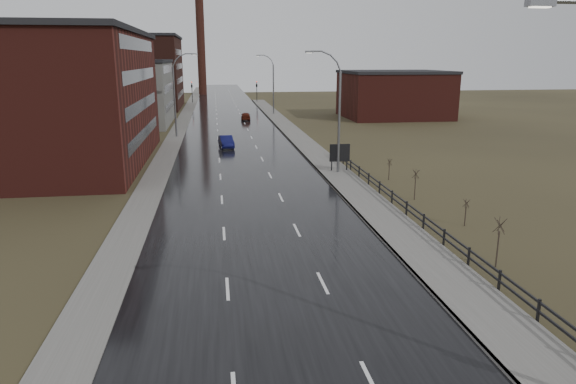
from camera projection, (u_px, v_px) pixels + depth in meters
name	position (u px, v px, depth m)	size (l,w,h in m)	color
road	(235.00, 138.00, 70.59)	(14.00, 300.00, 0.06)	black
sidewalk_right	(338.00, 175.00, 47.79)	(3.20, 180.00, 0.18)	#595651
curb_right	(322.00, 176.00, 47.58)	(0.16, 180.00, 0.18)	slate
sidewalk_left	(174.00, 139.00, 69.47)	(2.40, 260.00, 0.12)	#595651
warehouse_near	(30.00, 98.00, 51.67)	(22.44, 28.56, 13.50)	#471914
warehouse_mid	(120.00, 92.00, 84.08)	(16.32, 20.40, 10.50)	slate
warehouse_far	(119.00, 72.00, 111.51)	(26.52, 24.48, 15.50)	#331611
building_right	(394.00, 94.00, 94.72)	(18.36, 16.32, 8.50)	#471914
smokestack	(201.00, 42.00, 152.11)	(2.70, 2.70, 30.70)	#331611
streetlight_right_mid	(336.00, 112.00, 47.29)	(3.36, 0.28, 11.35)	slate
streetlight_left	(177.00, 95.00, 70.00)	(3.36, 0.28, 11.35)	slate
streetlight_right_far	(272.00, 84.00, 99.03)	(3.36, 0.28, 11.35)	slate
guardrail	(428.00, 223.00, 31.87)	(0.10, 53.05, 1.10)	black
shrub_c	(498.00, 241.00, 26.60)	(0.63, 0.67, 2.69)	#382D23
shrub_d	(466.00, 212.00, 33.34)	(0.43, 0.46, 1.80)	#382D23
shrub_e	(415.00, 184.00, 39.51)	(0.57, 0.60, 2.40)	#382D23
shrub_f	(389.00, 169.00, 46.07)	(0.46, 0.49, 1.93)	#382D23
billboard	(340.00, 154.00, 49.07)	(1.97, 0.17, 2.74)	black
traffic_light_left	(192.00, 84.00, 125.84)	(0.58, 2.73, 5.30)	black
traffic_light_right	(257.00, 83.00, 128.01)	(0.58, 2.73, 5.30)	black
car_near	(226.00, 142.00, 62.83)	(1.52, 4.37, 1.44)	#0D0F45
car_far	(246.00, 116.00, 90.97)	(1.64, 4.08, 1.39)	#551A0E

